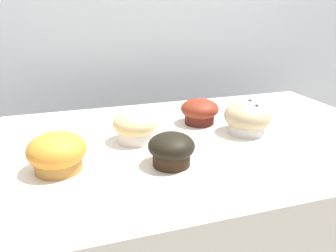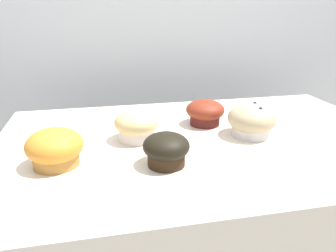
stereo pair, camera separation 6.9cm
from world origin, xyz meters
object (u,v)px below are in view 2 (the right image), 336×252
at_px(muffin_back_left, 166,149).
at_px(muffin_back_right, 252,121).
at_px(muffin_front_center, 205,112).
at_px(muffin_front_left, 55,148).
at_px(muffin_front_right, 136,125).

distance_m(muffin_back_left, muffin_back_right, 0.26).
bearing_deg(muffin_front_center, muffin_back_left, -125.26).
height_order(muffin_front_left, muffin_front_right, muffin_front_left).
xyz_separation_m(muffin_front_center, muffin_back_left, (-0.15, -0.22, -0.00)).
bearing_deg(muffin_back_left, muffin_back_right, 25.19).
xyz_separation_m(muffin_front_center, muffin_front_left, (-0.37, -0.17, 0.00)).
relative_size(muffin_front_center, muffin_back_left, 1.09).
bearing_deg(muffin_back_right, muffin_front_left, -171.77).
bearing_deg(muffin_front_left, muffin_back_left, -11.83).
relative_size(muffin_back_right, muffin_front_left, 1.04).
relative_size(muffin_front_center, muffin_front_right, 0.99).
xyz_separation_m(muffin_front_center, muffin_front_right, (-0.19, -0.07, 0.00)).
height_order(muffin_back_right, muffin_front_left, muffin_back_right).
xyz_separation_m(muffin_front_center, muffin_back_right, (0.09, -0.10, 0.00)).
distance_m(muffin_back_left, muffin_front_right, 0.15).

